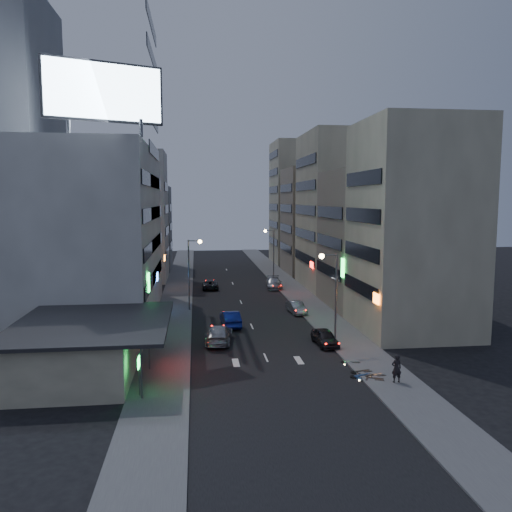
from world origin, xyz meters
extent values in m
plane|color=black|center=(0.00, 0.00, 0.00)|extent=(180.00, 180.00, 0.00)
cube|color=#4C4C4F|center=(-8.00, 30.00, 0.06)|extent=(4.00, 120.00, 0.12)
cube|color=#4C4C4F|center=(8.00, 30.00, 0.06)|extent=(4.00, 120.00, 0.12)
cube|color=#BFB696|center=(-14.00, 2.00, 1.80)|extent=(8.00, 12.00, 3.60)
cube|color=black|center=(-13.00, 2.00, 3.75)|extent=(11.00, 13.00, 0.25)
cube|color=black|center=(-8.90, 2.00, 3.10)|extent=(0.12, 4.00, 0.90)
cube|color=#FF1E14|center=(-8.82, 2.00, 3.10)|extent=(0.04, 3.70, 0.70)
cube|color=silver|center=(-17.00, 20.00, 9.00)|extent=(14.00, 24.00, 18.00)
cube|color=gray|center=(-26.00, 23.00, 17.00)|extent=(10.00, 14.00, 34.00)
cube|color=#BFB696|center=(15.00, 10.50, 10.00)|extent=(10.00, 11.00, 20.00)
cube|color=gray|center=(15.50, 22.00, 8.00)|extent=(11.00, 12.00, 16.00)
cube|color=#BFB696|center=(15.00, 35.00, 11.00)|extent=(10.00, 14.00, 22.00)
cube|color=silver|center=(-15.50, 45.00, 10.00)|extent=(11.00, 10.00, 20.00)
cube|color=gray|center=(-16.00, 58.00, 7.50)|extent=(12.00, 10.00, 15.00)
cube|color=gray|center=(15.50, 50.00, 9.00)|extent=(11.00, 12.00, 18.00)
cube|color=#BFB696|center=(16.00, 64.00, 12.00)|extent=(12.00, 12.00, 24.00)
cylinder|color=#595B60|center=(-16.00, 10.00, 18.75)|extent=(0.30, 0.30, 1.50)
cylinder|color=#595B60|center=(-10.00, 10.00, 18.75)|extent=(0.30, 0.30, 1.50)
cube|color=black|center=(-13.00, 10.00, 21.70)|extent=(9.52, 3.75, 5.00)
cube|color=#AECEE8|center=(-12.92, 9.79, 21.70)|extent=(9.04, 3.34, 4.60)
cylinder|color=#595B60|center=(6.30, 6.00, 4.12)|extent=(0.16, 0.16, 8.00)
cylinder|color=#595B60|center=(5.60, 6.00, 8.02)|extent=(1.40, 0.10, 0.10)
sphere|color=#FFD88C|center=(5.00, 6.00, 7.92)|extent=(0.44, 0.44, 0.44)
cylinder|color=#595B60|center=(-6.30, 22.00, 4.12)|extent=(0.16, 0.16, 8.00)
cylinder|color=#595B60|center=(-5.60, 22.00, 8.02)|extent=(1.40, 0.10, 0.10)
sphere|color=#FFD88C|center=(-5.00, 22.00, 7.92)|extent=(0.44, 0.44, 0.44)
cylinder|color=#595B60|center=(6.30, 40.00, 4.12)|extent=(0.16, 0.16, 8.00)
cylinder|color=#595B60|center=(5.60, 40.00, 8.02)|extent=(1.40, 0.10, 0.10)
sphere|color=#FFD88C|center=(5.00, 40.00, 7.92)|extent=(0.44, 0.44, 0.44)
imported|color=#232227|center=(5.60, 6.79, 0.70)|extent=(1.92, 4.19, 1.39)
imported|color=#A3A7AC|center=(5.60, 19.21, 0.66)|extent=(1.87, 4.16, 1.33)
imported|color=#242428|center=(-3.52, 35.70, 0.66)|extent=(2.21, 4.76, 1.32)
imported|color=#9B9DA2|center=(5.60, 35.10, 0.76)|extent=(2.58, 5.41, 1.52)
imported|color=navy|center=(-2.12, 14.32, 0.78)|extent=(1.98, 4.85, 1.56)
imported|color=#9CA0A4|center=(-3.53, 8.68, 0.77)|extent=(2.88, 5.58, 1.55)
imported|color=black|center=(8.12, -2.80, 1.11)|extent=(0.75, 0.51, 1.97)
camera|label=1|loc=(-5.48, -34.55, 12.64)|focal=35.00mm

